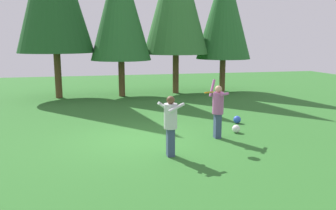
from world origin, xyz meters
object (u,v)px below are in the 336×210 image
person_thrower (218,107)px  ball_white (236,129)px  tree_far_right (224,10)px  ball_blue (237,120)px  tree_center (120,6)px  person_catcher (171,121)px  frisbee (209,92)px

person_thrower → ball_white: size_ratio=6.89×
person_thrower → tree_far_right: (3.88, 9.38, 3.70)m
ball_blue → tree_far_right: 9.31m
ball_white → tree_far_right: (3.06, 8.95, 4.54)m
tree_center → tree_far_right: 5.99m
tree_center → tree_far_right: (5.97, 0.54, -0.06)m
person_thrower → person_catcher: 2.25m
person_thrower → ball_blue: (1.39, 1.64, -0.83)m
person_catcher → ball_white: 3.26m
person_catcher → ball_white: size_ratio=6.07×
tree_far_right → frisbee: bearing=-113.8°
person_catcher → tree_center: size_ratio=0.21×
person_thrower → person_catcher: bearing=-11.6°
person_thrower → frisbee: (-0.50, -0.56, 0.55)m
tree_far_right → tree_center: bearing=-174.9°
tree_center → tree_far_right: tree_center is taller
ball_white → ball_blue: (0.57, 1.21, 0.01)m
person_catcher → tree_far_right: tree_far_right is taller
ball_white → tree_far_right: bearing=71.1°
frisbee → ball_white: bearing=36.9°
person_catcher → tree_center: 10.88m
frisbee → tree_center: size_ratio=0.04×
person_catcher → tree_far_right: 12.70m
person_thrower → tree_far_right: size_ratio=0.24×
ball_blue → tree_far_right: bearing=72.2°
tree_far_right → person_thrower: bearing=-112.5°
tree_center → ball_blue: bearing=-64.2°
ball_blue → frisbee: bearing=-130.7°
frisbee → tree_far_right: 11.31m
ball_white → frisbee: bearing=-143.1°
frisbee → tree_center: 10.07m
ball_blue → person_catcher: bearing=-137.0°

